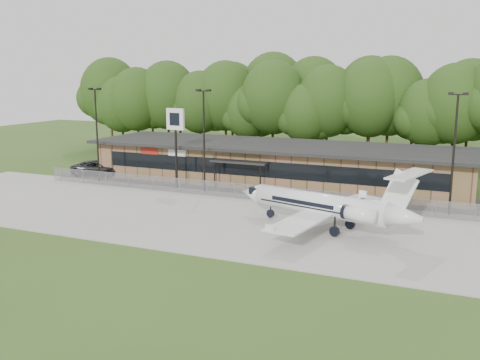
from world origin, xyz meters
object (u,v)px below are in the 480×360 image
at_px(suv, 99,168).
at_px(pole_sign, 175,128).
at_px(business_jet, 326,206).
at_px(terminal, 276,163).

relative_size(suv, pole_sign, 0.77).
height_order(suv, pole_sign, pole_sign).
distance_m(business_jet, pole_sign, 20.44).
xyz_separation_m(suv, pole_sign, (12.08, -2.90, 5.45)).
bearing_deg(pole_sign, suv, 176.50).
distance_m(terminal, suv, 20.93).
distance_m(business_jet, suv, 32.21).
distance_m(terminal, business_jet, 18.50).
bearing_deg(pole_sign, business_jet, -15.77).
bearing_deg(terminal, business_jet, -58.77).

